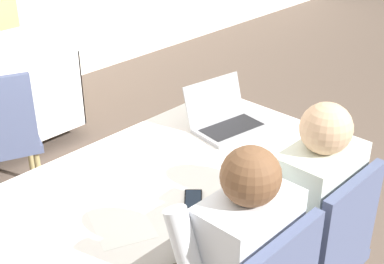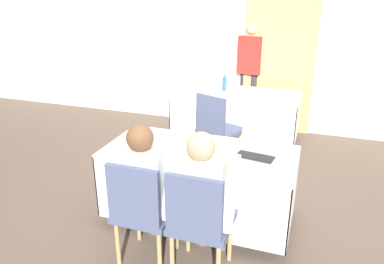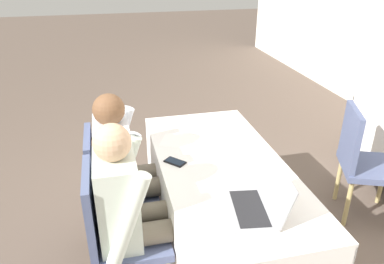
{
  "view_description": "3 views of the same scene",
  "coord_description": "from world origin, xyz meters",
  "views": [
    {
      "loc": [
        -1.39,
        -1.53,
        1.98
      ],
      "look_at": [
        0.0,
        -0.2,
        0.97
      ],
      "focal_mm": 50.0,
      "sensor_mm": 36.0,
      "label": 1
    },
    {
      "loc": [
        0.92,
        -2.87,
        2.07
      ],
      "look_at": [
        0.0,
        -0.2,
        0.97
      ],
      "focal_mm": 35.0,
      "sensor_mm": 36.0,
      "label": 2
    },
    {
      "loc": [
        1.96,
        -0.67,
        1.94
      ],
      "look_at": [
        0.0,
        -0.2,
        0.97
      ],
      "focal_mm": 35.0,
      "sensor_mm": 36.0,
      "label": 3
    }
  ],
  "objects": [
    {
      "name": "person_white_shirt",
      "position": [
        0.23,
        -0.6,
        0.66
      ],
      "size": [
        0.5,
        0.52,
        1.17
      ],
      "rotation": [
        0.0,
        0.0,
        3.14
      ],
      "color": "#665B4C",
      "rests_on": "ground_plane"
    },
    {
      "name": "chair_near_right",
      "position": [
        0.23,
        -0.7,
        0.51
      ],
      "size": [
        0.44,
        0.44,
        0.91
      ],
      "rotation": [
        0.0,
        0.0,
        3.14
      ],
      "color": "tan",
      "rests_on": "ground_plane"
    },
    {
      "name": "paper_beside_laptop",
      "position": [
        -0.38,
        -0.18,
        0.72
      ],
      "size": [
        0.31,
        0.35,
        0.0
      ],
      "rotation": [
        0.0,
        0.0,
        -0.4
      ],
      "color": "white",
      "rests_on": "conference_table_near"
    },
    {
      "name": "chair_near_left",
      "position": [
        -0.23,
        -0.7,
        0.51
      ],
      "size": [
        0.44,
        0.44,
        0.91
      ],
      "rotation": [
        0.0,
        0.0,
        3.14
      ],
      "color": "tan",
      "rests_on": "ground_plane"
    },
    {
      "name": "chair_far_spare",
      "position": [
        -0.17,
        1.19,
        0.51
      ],
      "size": [
        0.57,
        0.57,
        0.91
      ],
      "rotation": [
        0.0,
        0.0,
        2.76
      ],
      "color": "tan",
      "rests_on": "ground_plane"
    },
    {
      "name": "person_checkered_shirt",
      "position": [
        -0.23,
        -0.6,
        0.66
      ],
      "size": [
        0.5,
        0.52,
        1.17
      ],
      "rotation": [
        0.0,
        0.0,
        3.14
      ],
      "color": "#665B4C",
      "rests_on": "ground_plane"
    },
    {
      "name": "ground_plane",
      "position": [
        0.0,
        0.0,
        0.0
      ],
      "size": [
        24.0,
        24.0,
        0.0
      ],
      "primitive_type": "plane",
      "color": "brown"
    },
    {
      "name": "conference_table_near",
      "position": [
        0.0,
        0.0,
        0.55
      ],
      "size": [
        1.68,
        0.79,
        0.72
      ],
      "color": "white",
      "rests_on": "ground_plane"
    },
    {
      "name": "laptop",
      "position": [
        0.5,
        0.03,
        0.77
      ],
      "size": [
        0.4,
        0.34,
        0.23
      ],
      "rotation": [
        0.0,
        0.0,
        -0.15
      ],
      "color": "#99999E",
      "rests_on": "conference_table_near"
    },
    {
      "name": "cell_phone",
      "position": [
        -0.09,
        -0.29,
        0.73
      ],
      "size": [
        0.15,
        0.14,
        0.01
      ],
      "rotation": [
        0.0,
        0.0,
        -0.83
      ],
      "color": "black",
      "rests_on": "conference_table_near"
    }
  ]
}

